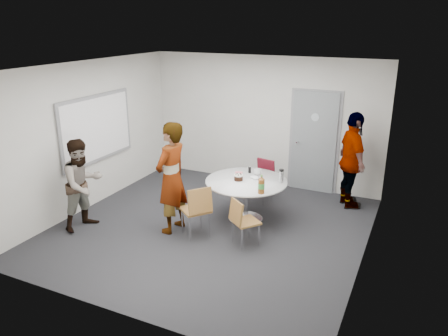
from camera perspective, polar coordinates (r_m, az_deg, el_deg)
The scene contains 15 objects.
floor at distance 7.53m, azimuth -1.77°, elevation -7.86°, with size 5.00×5.00×0.00m, color #242528.
ceiling at distance 6.75m, azimuth -2.01°, elevation 13.04°, with size 5.00×5.00×0.00m, color silver.
wall_back at distance 9.24m, azimuth 5.18°, elevation 6.11°, with size 5.00×5.00×0.00m, color beige.
wall_left at distance 8.42m, azimuth -17.28°, elevation 4.04°, with size 5.00×5.00×0.00m, color beige.
wall_right at distance 6.35m, azimuth 18.68°, elevation -0.89°, with size 5.00×5.00×0.00m, color beige.
wall_front at distance 5.07m, azimuth -14.85°, elevation -5.54°, with size 5.00×5.00×0.00m, color beige.
door at distance 9.00m, azimuth 11.67°, elevation 3.31°, with size 1.02×0.17×2.12m.
whiteboard at distance 8.51m, azimuth -16.25°, elevation 4.99°, with size 0.04×1.90×1.25m.
table at distance 7.58m, azimuth 3.09°, elevation -2.38°, with size 1.42×1.42×1.05m.
chair_near_left at distance 7.02m, azimuth -3.49°, elevation -5.08°, with size 0.61×0.61×0.88m.
chair_near_right at distance 6.79m, azimuth 2.32°, elevation -6.60°, with size 0.53×0.54×0.78m.
chair_far at distance 8.49m, azimuth 5.12°, elevation -1.07°, with size 0.46×0.49×0.82m.
person_main at distance 7.16m, azimuth -6.87°, elevation -1.30°, with size 0.68×0.45×1.87m, color #A5C6EA.
person_left at distance 7.64m, azimuth -17.96°, elevation -2.05°, with size 0.76×0.59×1.56m, color white.
person_right at distance 8.39m, azimuth 16.37°, elevation 0.93°, with size 1.07×0.44×1.82m, color black.
Camera 1 is at (3.06, -5.98, 3.40)m, focal length 35.00 mm.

